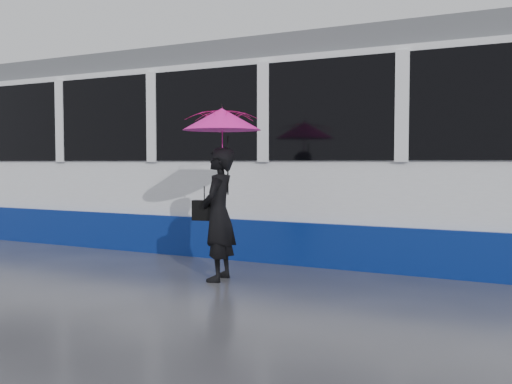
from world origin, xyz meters
The scene contains 6 objects.
ground centered at (0.00, 0.00, 0.00)m, with size 90.00×90.00×0.00m, color #2E2E34.
rails centered at (0.00, 2.50, 0.01)m, with size 34.00×1.51×0.02m.
tram centered at (-1.75, 2.50, 1.64)m, with size 26.00×2.56×3.35m.
woman centered at (-0.20, -0.11, 0.83)m, with size 0.60×0.40×1.66m, color black.
umbrella centered at (-0.15, -0.11, 1.82)m, with size 1.15×1.15×1.12m.
handbag centered at (-0.42, -0.09, 0.87)m, with size 0.32×0.18×0.44m.
Camera 1 is at (3.39, -6.22, 1.48)m, focal length 40.00 mm.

